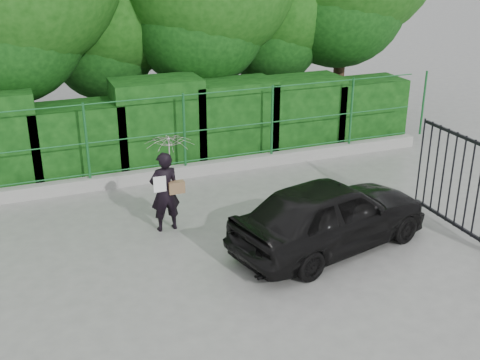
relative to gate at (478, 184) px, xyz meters
name	(u,v)px	position (x,y,z in m)	size (l,w,h in m)	color
ground	(236,266)	(-4.60, 0.72, -1.19)	(80.00, 80.00, 0.00)	gray
kerb	(170,173)	(-4.60, 5.22, -1.04)	(14.00, 0.25, 0.30)	#9E9E99
fence	(177,131)	(-4.38, 5.22, 0.01)	(14.13, 0.06, 1.80)	#185B28
hedge	(149,128)	(-4.83, 6.22, -0.15)	(14.20, 1.20, 2.28)	black
gate	(478,184)	(0.00, 0.00, 0.00)	(0.22, 2.33, 2.36)	black
woman	(168,169)	(-5.28, 2.66, 0.10)	(0.95, 0.97, 1.95)	black
car	(330,214)	(-2.68, 0.78, -0.50)	(1.62, 4.03, 1.37)	black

